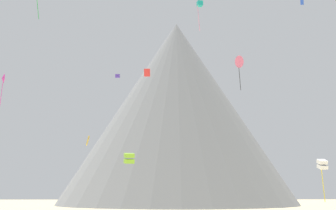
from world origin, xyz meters
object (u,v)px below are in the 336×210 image
object	(u,v)px
kite_indigo_high	(118,76)
kite_red_mid	(147,73)
kite_blue_high	(302,1)
kite_white_low	(322,165)
kite_lime_low	(129,158)
kite_gold_low	(88,141)
kite_rainbow_mid	(239,62)
kite_magenta_mid	(3,79)
rock_massif	(174,115)
kite_teal_high	(200,4)

from	to	relation	value
kite_indigo_high	kite_red_mid	xyz separation A→B (m)	(6.29, -33.97, -8.72)
kite_blue_high	kite_white_low	distance (m)	42.87
kite_lime_low	kite_red_mid	size ratio (longest dim) A/B	1.49
kite_lime_low	kite_gold_low	bearing A→B (deg)	-172.89
kite_gold_low	kite_rainbow_mid	distance (m)	30.25
kite_rainbow_mid	kite_gold_low	bearing A→B (deg)	-0.90
kite_indigo_high	kite_white_low	distance (m)	49.90
kite_blue_high	kite_gold_low	world-z (taller)	kite_blue_high
kite_rainbow_mid	kite_red_mid	bearing A→B (deg)	11.27
kite_blue_high	kite_gold_low	size ratio (longest dim) A/B	1.27
kite_white_low	kite_gold_low	world-z (taller)	kite_gold_low
kite_indigo_high	kite_magenta_mid	bearing A→B (deg)	53.17
kite_lime_low	kite_gold_low	distance (m)	5.64
kite_blue_high	kite_gold_low	bearing A→B (deg)	94.58
rock_massif	kite_rainbow_mid	distance (m)	68.68
rock_massif	kite_indigo_high	world-z (taller)	rock_massif
kite_gold_low	kite_rainbow_mid	world-z (taller)	kite_rainbow_mid
kite_gold_low	kite_red_mid	world-z (taller)	kite_red_mid
kite_red_mid	rock_massif	bearing A→B (deg)	124.07
rock_massif	kite_teal_high	xyz separation A→B (m)	(0.57, -67.85, 7.10)
kite_teal_high	kite_indigo_high	world-z (taller)	kite_teal_high
rock_massif	kite_teal_high	size ratio (longest dim) A/B	18.64
kite_white_low	kite_red_mid	size ratio (longest dim) A/B	4.85
kite_lime_low	kite_gold_low	xyz separation A→B (m)	(-4.96, -1.81, 1.99)
kite_teal_high	kite_red_mid	distance (m)	24.34
kite_lime_low	kite_magenta_mid	size ratio (longest dim) A/B	0.28
kite_indigo_high	kite_magenta_mid	distance (m)	26.08
kite_magenta_mid	kite_red_mid	bearing A→B (deg)	30.19
rock_massif	kite_red_mid	world-z (taller)	rock_massif
kite_indigo_high	kite_white_low	world-z (taller)	kite_indigo_high
rock_massif	kite_blue_high	bearing A→B (deg)	-70.84
kite_red_mid	kite_lime_low	bearing A→B (deg)	170.74
kite_gold_low	kite_red_mid	size ratio (longest dim) A/B	1.22
kite_lime_low	kite_indigo_high	bearing A→B (deg)	84.55
kite_rainbow_mid	kite_magenta_mid	world-z (taller)	kite_rainbow_mid
kite_teal_high	rock_massif	bearing A→B (deg)	170.30
kite_blue_high	kite_gold_low	distance (m)	51.81
kite_magenta_mid	kite_indigo_high	bearing A→B (deg)	112.67
kite_blue_high	kite_indigo_high	xyz separation A→B (m)	(-35.33, 10.71, -12.27)
kite_teal_high	kite_magenta_mid	distance (m)	34.20
rock_massif	kite_indigo_high	size ratio (longest dim) A/B	98.98
kite_rainbow_mid	kite_red_mid	world-z (taller)	kite_rainbow_mid
kite_lime_low	kite_magenta_mid	xyz separation A→B (m)	(-20.53, 12.09, 13.26)
rock_massif	kite_indigo_high	xyz separation A→B (m)	(-14.37, -49.63, -0.62)
kite_teal_high	kite_magenta_mid	bearing A→B (deg)	-98.03
kite_blue_high	kite_teal_high	size ratio (longest dim) A/B	0.30
kite_white_low	kite_red_mid	xyz separation A→B (m)	(-20.12, 3.19, 11.56)
kite_magenta_mid	kite_lime_low	bearing A→B (deg)	32.39
rock_massif	kite_gold_low	distance (m)	86.17
kite_blue_high	kite_magenta_mid	size ratio (longest dim) A/B	0.30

